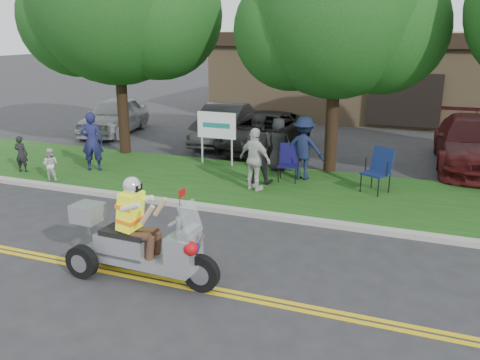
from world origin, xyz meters
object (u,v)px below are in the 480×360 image
(spectator_adult_left, at_px, (92,141))
(spectator_adult_mid, at_px, (257,148))
(lawn_chair_b, at_px, (289,160))
(spectator_adult_right, at_px, (255,159))
(parked_car_left, at_px, (224,124))
(parked_car_far_left, at_px, (114,116))
(parked_car_right, at_px, (474,143))
(parked_car_mid, at_px, (264,132))
(trike_scooter, at_px, (137,244))
(lawn_chair_a, at_px, (379,167))

(spectator_adult_left, height_order, spectator_adult_mid, spectator_adult_mid)
(lawn_chair_b, bearing_deg, spectator_adult_right, -123.47)
(lawn_chair_b, bearing_deg, spectator_adult_left, -177.30)
(spectator_adult_right, relative_size, parked_car_left, 0.38)
(parked_car_far_left, bearing_deg, parked_car_right, -12.81)
(spectator_adult_mid, height_order, parked_car_left, spectator_adult_mid)
(spectator_adult_left, relative_size, spectator_adult_right, 1.06)
(lawn_chair_b, bearing_deg, parked_car_mid, 109.81)
(spectator_adult_mid, height_order, spectator_adult_right, spectator_adult_mid)
(trike_scooter, bearing_deg, lawn_chair_b, 83.72)
(lawn_chair_b, distance_m, spectator_adult_mid, 1.01)
(trike_scooter, relative_size, lawn_chair_b, 2.75)
(spectator_adult_right, height_order, parked_car_left, spectator_adult_right)
(spectator_adult_mid, distance_m, parked_car_mid, 4.30)
(spectator_adult_right, distance_m, parked_car_left, 6.27)
(lawn_chair_a, height_order, spectator_adult_mid, spectator_adult_mid)
(spectator_adult_right, bearing_deg, parked_car_left, -39.70)
(lawn_chair_b, height_order, parked_car_right, parked_car_right)
(lawn_chair_a, xyz_separation_m, spectator_adult_mid, (-3.23, -0.35, 0.31))
(lawn_chair_a, bearing_deg, lawn_chair_b, -156.69)
(spectator_adult_left, height_order, parked_car_left, spectator_adult_left)
(spectator_adult_right, xyz_separation_m, parked_car_mid, (-1.35, 4.80, -0.27))
(trike_scooter, height_order, lawn_chair_b, trike_scooter)
(trike_scooter, bearing_deg, parked_car_left, 106.77)
(spectator_adult_mid, bearing_deg, parked_car_left, -65.45)
(trike_scooter, xyz_separation_m, parked_car_right, (5.78, 10.00, 0.14))
(lawn_chair_b, distance_m, parked_car_far_left, 9.58)
(trike_scooter, distance_m, spectator_adult_left, 7.14)
(parked_car_left, bearing_deg, spectator_adult_left, -117.85)
(lawn_chair_b, distance_m, parked_car_left, 5.61)
(spectator_adult_mid, distance_m, parked_car_left, 5.59)
(trike_scooter, height_order, parked_car_far_left, trike_scooter)
(trike_scooter, height_order, parked_car_left, trike_scooter)
(parked_car_far_left, relative_size, parked_car_mid, 0.89)
(parked_car_far_left, bearing_deg, trike_scooter, -64.22)
(trike_scooter, height_order, parked_car_right, trike_scooter)
(spectator_adult_mid, height_order, parked_car_far_left, spectator_adult_mid)
(parked_car_left, bearing_deg, spectator_adult_mid, -65.13)
(spectator_adult_mid, bearing_deg, trike_scooter, 81.06)
(trike_scooter, relative_size, parked_car_left, 0.65)
(lawn_chair_a, height_order, parked_car_far_left, parked_car_far_left)
(parked_car_far_left, xyz_separation_m, parked_car_left, (4.88, -0.01, -0.01))
(spectator_adult_mid, xyz_separation_m, parked_car_right, (5.65, 4.16, -0.28))
(lawn_chair_b, relative_size, parked_car_right, 0.19)
(spectator_adult_left, distance_m, parked_car_far_left, 6.06)
(spectator_adult_mid, bearing_deg, spectator_adult_right, 98.18)
(spectator_adult_mid, distance_m, spectator_adult_right, 0.73)
(spectator_adult_right, distance_m, parked_car_far_left, 9.70)
(lawn_chair_a, xyz_separation_m, lawn_chair_b, (-2.46, 0.18, -0.08))
(spectator_adult_left, height_order, parked_car_far_left, spectator_adult_left)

